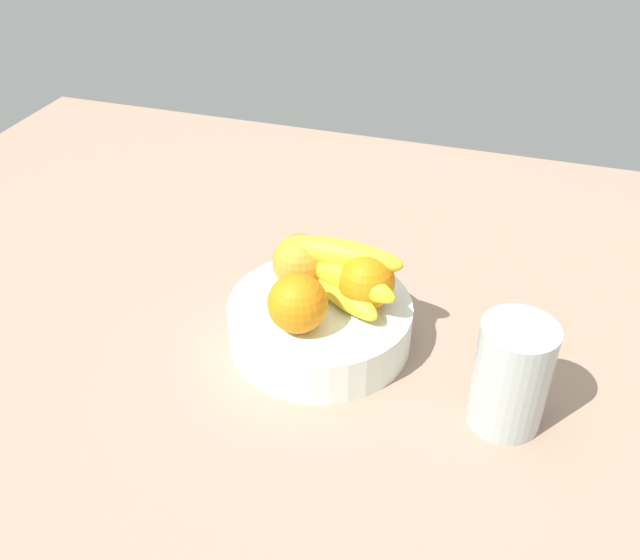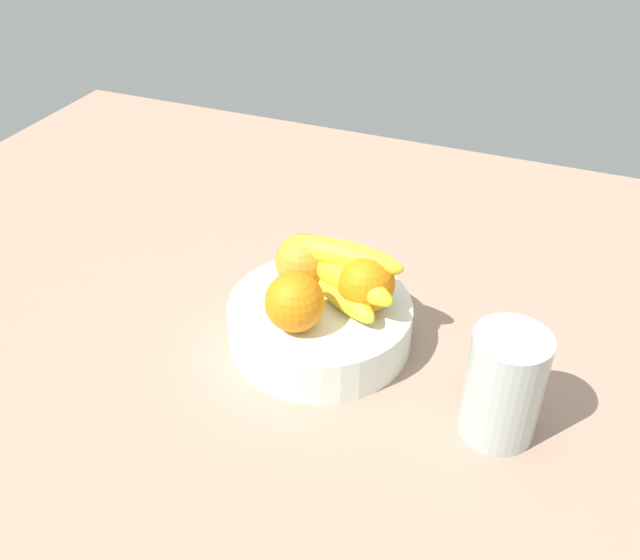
# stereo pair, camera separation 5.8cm
# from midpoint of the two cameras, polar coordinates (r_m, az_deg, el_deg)

# --- Properties ---
(ground_plane) EXTENTS (1.80, 1.40, 0.03)m
(ground_plane) POSITION_cam_midpoint_polar(r_m,az_deg,el_deg) (0.98, 1.99, -6.21)
(ground_plane) COLOR #9E7F6A
(fruit_bowl) EXTENTS (0.25, 0.25, 0.06)m
(fruit_bowl) POSITION_cam_midpoint_polar(r_m,az_deg,el_deg) (0.96, 1.74, -3.52)
(fruit_bowl) COLOR white
(fruit_bowl) RESTS_ON ground_plane
(orange_front_left) EXTENTS (0.08, 0.08, 0.08)m
(orange_front_left) POSITION_cam_midpoint_polar(r_m,az_deg,el_deg) (0.88, -0.19, -1.86)
(orange_front_left) COLOR orange
(orange_front_left) RESTS_ON fruit_bowl
(orange_front_right) EXTENTS (0.08, 0.08, 0.08)m
(orange_front_right) POSITION_cam_midpoint_polar(r_m,az_deg,el_deg) (0.92, 5.58, -0.32)
(orange_front_right) COLOR orange
(orange_front_right) RESTS_ON fruit_bowl
(orange_center) EXTENTS (0.08, 0.08, 0.08)m
(orange_center) POSITION_cam_midpoint_polar(r_m,az_deg,el_deg) (0.96, 0.34, 1.50)
(orange_center) COLOR orange
(orange_center) RESTS_ON fruit_bowl
(banana_bunch) EXTENTS (0.18, 0.13, 0.08)m
(banana_bunch) POSITION_cam_midpoint_polar(r_m,az_deg,el_deg) (0.93, 3.50, 0.55)
(banana_bunch) COLOR yellow
(banana_bunch) RESTS_ON fruit_bowl
(thermos_tumbler) EXTENTS (0.09, 0.09, 0.14)m
(thermos_tumbler) POSITION_cam_midpoint_polar(r_m,az_deg,el_deg) (0.85, 16.69, -8.29)
(thermos_tumbler) COLOR #AEB9B5
(thermos_tumbler) RESTS_ON ground_plane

